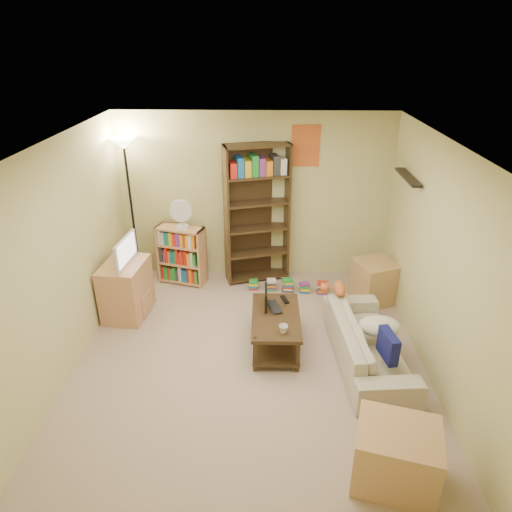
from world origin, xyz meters
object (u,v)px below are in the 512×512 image
tv_stand (126,289)px  short_bookshelf (182,255)px  mug (283,329)px  tall_bookshelf (257,212)px  television (121,251)px  end_cabinet (396,456)px  desk_fan (181,214)px  laptop (278,306)px  tabby_cat (337,288)px  side_table (375,281)px  sofa (368,342)px  coffee_table (276,326)px  floor_lamp (127,169)px

tv_stand → short_bookshelf: (0.59, 0.91, 0.07)m
mug → tall_bookshelf: 2.20m
mug → tv_stand: tv_stand is taller
television → end_cabinet: bearing=-124.4°
short_bookshelf → desk_fan: 0.69m
laptop → desk_fan: size_ratio=0.81×
laptop → tv_stand: 2.07m
short_bookshelf → desk_fan: desk_fan is taller
desk_fan → short_bookshelf: bearing=138.4°
television → tall_bookshelf: bearing=-52.5°
tall_bookshelf → short_bookshelf: size_ratio=2.32×
laptop → desk_fan: desk_fan is taller
tv_stand → mug: bearing=-20.7°
tabby_cat → end_cabinet: tabby_cat is taller
mug → side_table: side_table is taller
sofa → coffee_table: 1.08m
tabby_cat → coffee_table: (-0.76, -0.42, -0.29)m
sofa → desk_fan: 3.11m
tall_bookshelf → desk_fan: (-1.08, -0.19, 0.03)m
sofa → short_bookshelf: 3.06m
floor_lamp → tall_bookshelf: bearing=-0.0°
mug → floor_lamp: (-2.18, 2.09, 1.22)m
sofa → end_cabinet: (-0.07, -1.58, 0.02)m
desk_fan → tabby_cat: bearing=-28.2°
television → tall_bookshelf: (1.72, 1.05, 0.16)m
tabby_cat → coffee_table: 0.92m
tabby_cat → short_bookshelf: bearing=151.5°
coffee_table → television: bearing=160.4°
mug → tv_stand: bearing=153.4°
sofa → laptop: size_ratio=5.14×
mug → end_cabinet: (0.90, -1.48, -0.22)m
short_bookshelf → end_cabinet: size_ratio=1.34×
coffee_table → tv_stand: 2.10m
tv_stand → television: 0.56m
tv_stand → coffee_table: bearing=-13.2°
desk_fan → side_table: size_ratio=0.74×
short_bookshelf → end_cabinet: 4.16m
short_bookshelf → floor_lamp: floor_lamp is taller
tall_bookshelf → tabby_cat: bearing=-67.9°
tabby_cat → tv_stand: tv_stand is taller
television → side_table: 3.48m
tv_stand → side_table: tv_stand is taller
desk_fan → sofa: bearing=-36.8°
television → desk_fan: size_ratio=1.46×
tv_stand → tall_bookshelf: bearing=37.5°
tv_stand → television: size_ratio=1.18×
tall_bookshelf → short_bookshelf: 1.31m
laptop → floor_lamp: 2.93m
tv_stand → floor_lamp: bearing=102.8°
sofa → end_cabinet: end_cabinet is taller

